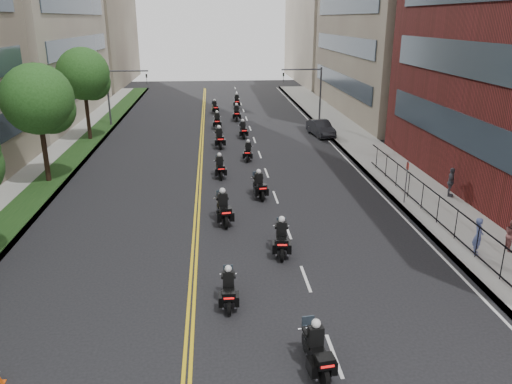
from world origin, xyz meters
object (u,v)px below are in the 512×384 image
motorcycle_4 (223,209)px  pedestrian_c (451,182)px  motorcycle_2 (229,290)px  motorcycle_9 (243,130)px  pedestrian_a (478,236)px  motorcycle_3 (282,239)px  motorcycle_8 (219,139)px  motorcycle_5 (259,186)px  motorcycle_6 (220,168)px  motorcycle_13 (237,102)px  pedestrian_b (512,235)px  motorcycle_12 (215,108)px  motorcycle_11 (237,114)px  motorcycle_7 (248,152)px  motorcycle_1 (316,351)px  motorcycle_10 (217,121)px  parked_sedan (321,128)px

motorcycle_4 → pedestrian_c: size_ratio=1.45×
motorcycle_2 → pedestrian_c: bearing=39.0°
motorcycle_9 → pedestrian_a: size_ratio=1.33×
motorcycle_3 → motorcycle_4: 4.65m
motorcycle_2 → motorcycle_8: bearing=90.9°
motorcycle_3 → motorcycle_5: size_ratio=1.04×
motorcycle_6 → motorcycle_13: (2.58, 27.68, 0.05)m
motorcycle_2 → pedestrian_b: size_ratio=1.44×
motorcycle_5 → motorcycle_4: bearing=-128.7°
motorcycle_12 → motorcycle_11: bearing=-70.2°
motorcycle_13 → motorcycle_7: bearing=-89.7°
motorcycle_1 → motorcycle_7: motorcycle_1 is taller
motorcycle_4 → motorcycle_5: 4.39m
motorcycle_12 → motorcycle_10: bearing=-96.3°
motorcycle_5 → motorcycle_13: bearing=81.5°
motorcycle_2 → motorcycle_11: size_ratio=0.86×
motorcycle_1 → motorcycle_2: 4.67m
motorcycle_2 → motorcycle_4: (0.02, 8.01, 0.12)m
parked_sedan → motorcycle_10: bearing=148.6°
motorcycle_4 → motorcycle_2: bearing=-97.5°
motorcycle_2 → motorcycle_7: 20.28m
motorcycle_4 → pedestrian_c: pedestrian_c is taller
motorcycle_8 → pedestrian_a: bearing=-67.2°
pedestrian_a → motorcycle_1: bearing=148.9°
motorcycle_1 → motorcycle_11: motorcycle_11 is taller
motorcycle_5 → motorcycle_2: bearing=-108.8°
motorcycle_10 → motorcycle_11: motorcycle_11 is taller
motorcycle_6 → motorcycle_5: bearing=-66.9°
parked_sedan → motorcycle_6: bearing=-136.6°
motorcycle_1 → motorcycle_11: bearing=83.1°
motorcycle_8 → parked_sedan: bearing=16.3°
motorcycle_4 → motorcycle_6: motorcycle_4 is taller
parked_sedan → pedestrian_a: 24.92m
motorcycle_9 → pedestrian_c: bearing=-59.8°
motorcycle_4 → motorcycle_11: 27.84m
pedestrian_c → motorcycle_12: bearing=54.5°
motorcycle_5 → motorcycle_7: bearing=82.3°
motorcycle_8 → motorcycle_10: size_ratio=1.06×
motorcycle_3 → motorcycle_4: bearing=129.1°
motorcycle_12 → pedestrian_b: bearing=-77.8°
motorcycle_10 → motorcycle_7: bearing=-78.5°
motorcycle_10 → pedestrian_c: bearing=-56.7°
motorcycle_9 → pedestrian_a: (8.94, -24.66, 0.35)m
motorcycle_4 → motorcycle_1: bearing=-85.6°
motorcycle_3 → motorcycle_9: bearing=96.7°
motorcycle_7 → motorcycle_9: bearing=97.1°
motorcycle_4 → motorcycle_8: size_ratio=1.01×
motorcycle_2 → motorcycle_10: 31.92m
motorcycle_6 → pedestrian_b: size_ratio=1.53×
motorcycle_8 → motorcycle_13: (2.46, 19.45, -0.03)m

